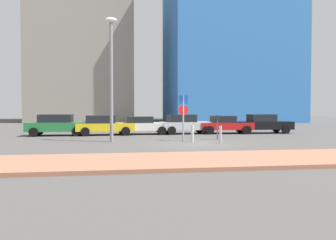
# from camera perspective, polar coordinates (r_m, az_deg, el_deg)

# --- Properties ---
(ground_plane) EXTENTS (120.00, 120.00, 0.00)m
(ground_plane) POSITION_cam_1_polar(r_m,az_deg,el_deg) (18.60, 4.51, -4.07)
(ground_plane) COLOR #4C4947
(sidewalk_brick) EXTENTS (40.00, 3.83, 0.14)m
(sidewalk_brick) POSITION_cam_1_polar(r_m,az_deg,el_deg) (12.60, 10.91, -6.63)
(sidewalk_brick) COLOR #9E664C
(sidewalk_brick) RESTS_ON ground
(parked_car_green) EXTENTS (4.24, 1.92, 1.54)m
(parked_car_green) POSITION_cam_1_polar(r_m,az_deg,el_deg) (25.46, -18.45, -0.74)
(parked_car_green) COLOR #237238
(parked_car_green) RESTS_ON ground
(parked_car_yellow) EXTENTS (4.30, 2.23, 1.45)m
(parked_car_yellow) POSITION_cam_1_polar(r_m,az_deg,el_deg) (25.12, -10.89, -0.82)
(parked_car_yellow) COLOR gold
(parked_car_yellow) RESTS_ON ground
(parked_car_white) EXTENTS (4.25, 2.08, 1.36)m
(parked_car_white) POSITION_cam_1_polar(r_m,az_deg,el_deg) (25.51, -4.53, -0.85)
(parked_car_white) COLOR white
(parked_car_white) RESTS_ON ground
(parked_car_silver) EXTENTS (4.04, 2.15, 1.50)m
(parked_car_silver) POSITION_cam_1_polar(r_m,az_deg,el_deg) (25.96, 2.87, -0.65)
(parked_car_silver) COLOR #B7BABF
(parked_car_silver) RESTS_ON ground
(parked_car_red) EXTENTS (4.28, 2.34, 1.39)m
(parked_car_red) POSITION_cam_1_polar(r_m,az_deg,el_deg) (26.69, 9.65, -0.74)
(parked_car_red) COLOR red
(parked_car_red) RESTS_ON ground
(parked_car_black) EXTENTS (4.62, 1.97, 1.51)m
(parked_car_black) POSITION_cam_1_polar(r_m,az_deg,el_deg) (27.60, 15.78, -0.61)
(parked_car_black) COLOR black
(parked_car_black) RESTS_ON ground
(parking_sign_post) EXTENTS (0.60, 0.10, 2.78)m
(parking_sign_post) POSITION_cam_1_polar(r_m,az_deg,el_deg) (20.13, 2.62, 1.37)
(parking_sign_post) COLOR gray
(parking_sign_post) RESTS_ON ground
(parking_meter) EXTENTS (0.18, 0.14, 1.52)m
(parking_meter) POSITION_cam_1_polar(r_m,az_deg,el_deg) (21.20, 8.45, -0.70)
(parking_meter) COLOR #4C4C51
(parking_meter) RESTS_ON ground
(street_lamp) EXTENTS (0.70, 0.36, 7.25)m
(street_lamp) POSITION_cam_1_polar(r_m,az_deg,el_deg) (19.94, -9.67, 8.54)
(street_lamp) COLOR gray
(street_lamp) RESTS_ON ground
(traffic_bollard_near) EXTENTS (0.17, 0.17, 0.99)m
(traffic_bollard_near) POSITION_cam_1_polar(r_m,az_deg,el_deg) (19.50, 4.19, -2.33)
(traffic_bollard_near) COLOR #B7B7BC
(traffic_bollard_near) RESTS_ON ground
(traffic_bollard_mid) EXTENTS (0.14, 0.14, 0.99)m
(traffic_bollard_mid) POSITION_cam_1_polar(r_m,az_deg,el_deg) (18.94, 8.96, -2.49)
(traffic_bollard_mid) COLOR #B7B7BC
(traffic_bollard_mid) RESTS_ON ground
(building_colorful_midrise) EXTENTS (18.51, 15.07, 26.85)m
(building_colorful_midrise) POSITION_cam_1_polar(r_m,az_deg,el_deg) (53.94, 10.26, 14.16)
(building_colorful_midrise) COLOR #3372BF
(building_colorful_midrise) RESTS_ON ground
(building_under_construction) EXTENTS (15.22, 13.42, 25.60)m
(building_under_construction) POSITION_cam_1_polar(r_m,az_deg,el_deg) (55.73, -14.20, 13.08)
(building_under_construction) COLOR gray
(building_under_construction) RESTS_ON ground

